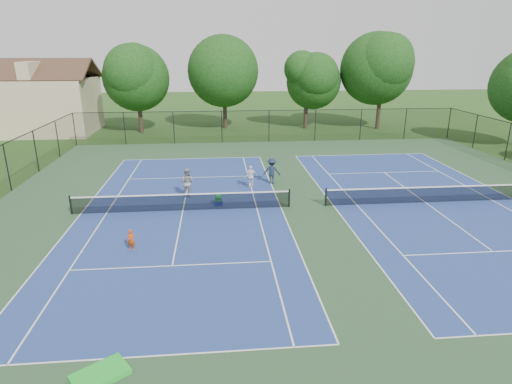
{
  "coord_description": "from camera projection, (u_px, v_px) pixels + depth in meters",
  "views": [
    {
      "loc": [
        -5.02,
        -22.39,
        8.5
      ],
      "look_at": [
        -3.02,
        -1.0,
        1.3
      ],
      "focal_mm": 30.0,
      "sensor_mm": 36.0,
      "label": 1
    }
  ],
  "objects": [
    {
      "name": "perimeter_fence",
      "position": [
        308.0,
        180.0,
        23.78
      ],
      "size": [
        36.08,
        36.08,
        3.02
      ],
      "color": "black",
      "rests_on": "ground"
    },
    {
      "name": "court_pad",
      "position": [
        307.0,
        206.0,
        24.28
      ],
      "size": [
        36.0,
        36.0,
        0.01
      ],
      "primitive_type": "cube",
      "color": "#294A2A",
      "rests_on": "ground"
    },
    {
      "name": "tennis_court_left",
      "position": [
        183.0,
        209.0,
        23.64
      ],
      "size": [
        12.0,
        23.83,
        1.07
      ],
      "color": "navy",
      "rests_on": "ground"
    },
    {
      "name": "tennis_court_right",
      "position": [
        426.0,
        201.0,
        24.87
      ],
      "size": [
        12.0,
        23.83,
        1.07
      ],
      "color": "navy",
      "rests_on": "ground"
    },
    {
      "name": "tree_back_c",
      "position": [
        307.0,
        78.0,
        46.59
      ],
      "size": [
        6.0,
        6.0,
        8.4
      ],
      "color": "#2D2116",
      "rests_on": "ground"
    },
    {
      "name": "bystander_a",
      "position": [
        251.0,
        177.0,
        27.37
      ],
      "size": [
        0.94,
        0.6,
        1.48
      ],
      "primitive_type": "imported",
      "rotation": [
        0.0,
        0.0,
        3.44
      ],
      "color": "white",
      "rests_on": "ground"
    },
    {
      "name": "instructor",
      "position": [
        187.0,
        182.0,
        25.67
      ],
      "size": [
        1.05,
        0.94,
        1.78
      ],
      "primitive_type": "imported",
      "rotation": [
        0.0,
        0.0,
        2.77
      ],
      "color": "gray",
      "rests_on": "ground"
    },
    {
      "name": "bystander_b",
      "position": [
        272.0,
        171.0,
        28.18
      ],
      "size": [
        1.23,
        0.88,
        1.73
      ],
      "primitive_type": "imported",
      "rotation": [
        0.0,
        0.0,
        2.91
      ],
      "color": "#1B253B",
      "rests_on": "ground"
    },
    {
      "name": "green_tarp",
      "position": [
        100.0,
        375.0,
        11.63
      ],
      "size": [
        1.7,
        1.57,
        0.15
      ],
      "primitive_type": "cube",
      "rotation": [
        0.0,
        0.0,
        0.62
      ],
      "color": "#18AB1B",
      "rests_on": "ground"
    },
    {
      "name": "clapboard_house",
      "position": [
        44.0,
        103.0,
        44.88
      ],
      "size": [
        10.8,
        8.1,
        7.65
      ],
      "color": "tan",
      "rests_on": "ground"
    },
    {
      "name": "child_player",
      "position": [
        131.0,
        240.0,
        18.89
      ],
      "size": [
        0.37,
        0.25,
        0.97
      ],
      "primitive_type": "imported",
      "rotation": [
        0.0,
        0.0,
        -0.06
      ],
      "color": "#CB400D",
      "rests_on": "ground"
    },
    {
      "name": "ground",
      "position": [
        307.0,
        207.0,
        24.28
      ],
      "size": [
        140.0,
        140.0,
        0.0
      ],
      "primitive_type": "plane",
      "color": "#234716",
      "rests_on": "ground"
    },
    {
      "name": "ball_hopper",
      "position": [
        218.0,
        198.0,
        24.34
      ],
      "size": [
        0.38,
        0.33,
        0.36
      ],
      "primitive_type": "cube",
      "rotation": [
        0.0,
        0.0,
        0.15
      ],
      "color": "green",
      "rests_on": "ball_crate"
    },
    {
      "name": "tree_back_d",
      "position": [
        383.0,
        65.0,
        45.92
      ],
      "size": [
        7.8,
        7.8,
        10.37
      ],
      "color": "#2D2116",
      "rests_on": "ground"
    },
    {
      "name": "tree_back_a",
      "position": [
        137.0,
        74.0,
        43.88
      ],
      "size": [
        6.8,
        6.8,
        9.15
      ],
      "color": "#2D2116",
      "rests_on": "ground"
    },
    {
      "name": "tree_back_b",
      "position": [
        224.0,
        68.0,
        46.38
      ],
      "size": [
        7.6,
        7.6,
        10.03
      ],
      "color": "#2D2116",
      "rests_on": "ground"
    },
    {
      "name": "ball_crate",
      "position": [
        219.0,
        203.0,
        24.44
      ],
      "size": [
        0.46,
        0.37,
        0.27
      ],
      "primitive_type": "cube",
      "rotation": [
        0.0,
        0.0,
        0.17
      ],
      "color": "#162097",
      "rests_on": "ground"
    }
  ]
}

